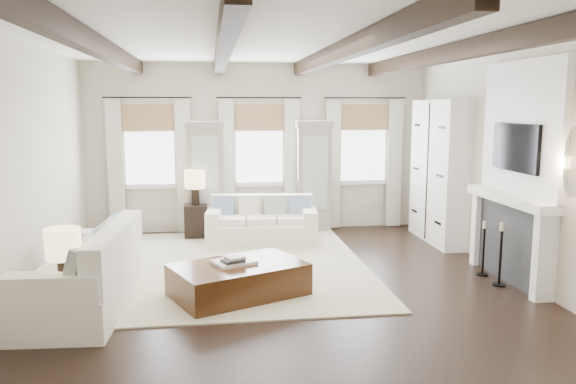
{
  "coord_description": "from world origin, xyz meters",
  "views": [
    {
      "loc": [
        -0.92,
        -7.02,
        2.41
      ],
      "look_at": [
        0.19,
        1.03,
        1.15
      ],
      "focal_mm": 35.0,
      "sensor_mm": 36.0,
      "label": 1
    }
  ],
  "objects": [
    {
      "name": "ground",
      "position": [
        0.0,
        0.0,
        0.0
      ],
      "size": [
        7.5,
        7.5,
        0.0
      ],
      "primitive_type": "plane",
      "color": "black",
      "rests_on": "ground"
    },
    {
      "name": "room_shell",
      "position": [
        0.75,
        0.9,
        1.89
      ],
      "size": [
        6.54,
        7.54,
        3.22
      ],
      "color": "beige",
      "rests_on": "ground"
    },
    {
      "name": "area_rug",
      "position": [
        -0.58,
        1.24,
        0.01
      ],
      "size": [
        3.88,
        4.57,
        0.02
      ],
      "primitive_type": "cube",
      "color": "beige",
      "rests_on": "ground"
    },
    {
      "name": "sofa_back",
      "position": [
        -0.05,
        2.67,
        0.33
      ],
      "size": [
        1.99,
        1.07,
        0.82
      ],
      "color": "white",
      "rests_on": "ground"
    },
    {
      "name": "sofa_left",
      "position": [
        -2.4,
        -0.29,
        0.4
      ],
      "size": [
        1.18,
        2.36,
        0.99
      ],
      "color": "white",
      "rests_on": "ground"
    },
    {
      "name": "ottoman",
      "position": [
        -0.61,
        -0.13,
        0.21
      ],
      "size": [
        1.87,
        1.56,
        0.42
      ],
      "primitive_type": "cube",
      "rotation": [
        0.0,
        0.0,
        0.42
      ],
      "color": "black",
      "rests_on": "ground"
    },
    {
      "name": "tray",
      "position": [
        -0.66,
        -0.09,
        0.44
      ],
      "size": [
        0.61,
        0.55,
        0.04
      ],
      "primitive_type": "cube",
      "rotation": [
        0.0,
        0.0,
        0.42
      ],
      "color": "white",
      "rests_on": "ottoman"
    },
    {
      "name": "book_lower",
      "position": [
        -0.68,
        -0.17,
        0.48
      ],
      "size": [
        0.32,
        0.29,
        0.04
      ],
      "primitive_type": "cube",
      "rotation": [
        0.0,
        0.0,
        0.42
      ],
      "color": "#262628",
      "rests_on": "tray"
    },
    {
      "name": "book_upper",
      "position": [
        -0.64,
        -0.15,
        0.51
      ],
      "size": [
        0.27,
        0.24,
        0.03
      ],
      "primitive_type": "cube",
      "rotation": [
        0.0,
        0.0,
        0.42
      ],
      "color": "beige",
      "rests_on": "book_lower"
    },
    {
      "name": "side_table_front",
      "position": [
        -2.45,
        -1.14,
        0.27
      ],
      "size": [
        0.55,
        0.55,
        0.55
      ],
      "primitive_type": "cube",
      "color": "black",
      "rests_on": "ground"
    },
    {
      "name": "lamp_front",
      "position": [
        -2.45,
        -1.14,
        0.96
      ],
      "size": [
        0.36,
        0.36,
        0.62
      ],
      "color": "black",
      "rests_on": "side_table_front"
    },
    {
      "name": "side_table_back",
      "position": [
        -1.22,
        3.2,
        0.31
      ],
      "size": [
        0.41,
        0.41,
        0.61
      ],
      "primitive_type": "cube",
      "color": "black",
      "rests_on": "ground"
    },
    {
      "name": "lamp_back",
      "position": [
        -1.22,
        3.2,
        1.04
      ],
      "size": [
        0.37,
        0.37,
        0.63
      ],
      "color": "black",
      "rests_on": "side_table_back"
    },
    {
      "name": "candlestick_near",
      "position": [
        2.9,
        -0.18,
        0.36
      ],
      "size": [
        0.18,
        0.18,
        0.86
      ],
      "color": "black",
      "rests_on": "ground"
    },
    {
      "name": "candlestick_far",
      "position": [
        2.9,
        0.29,
        0.33
      ],
      "size": [
        0.16,
        0.16,
        0.79
      ],
      "color": "black",
      "rests_on": "ground"
    }
  ]
}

